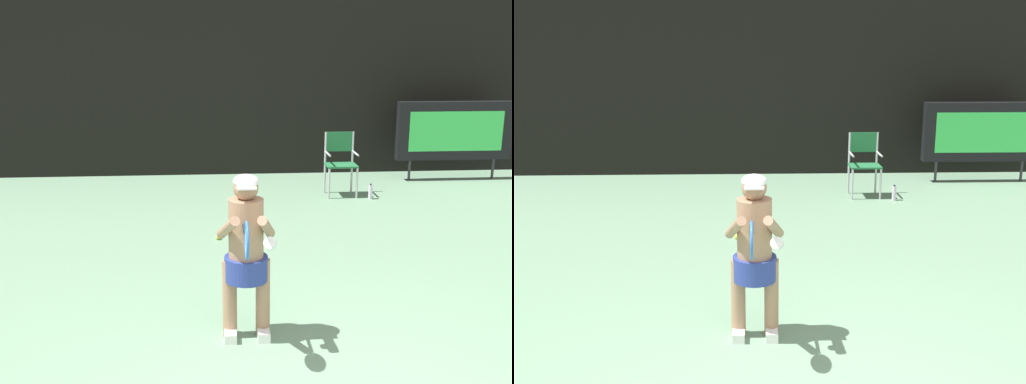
% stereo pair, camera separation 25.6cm
% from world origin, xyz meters
% --- Properties ---
extents(backdrop_screen, '(18.00, 0.12, 3.66)m').
position_xyz_m(backdrop_screen, '(0.00, 8.50, 1.81)').
color(backdrop_screen, black).
rests_on(backdrop_screen, ground).
extents(scoreboard, '(2.20, 0.21, 1.50)m').
position_xyz_m(scoreboard, '(3.87, 7.65, 0.95)').
color(scoreboard, black).
rests_on(scoreboard, ground).
extents(umpire_chair, '(0.52, 0.44, 1.08)m').
position_xyz_m(umpire_chair, '(1.48, 6.67, 0.62)').
color(umpire_chair, '#B7B7BC').
rests_on(umpire_chair, ground).
extents(water_bottle, '(0.07, 0.07, 0.27)m').
position_xyz_m(water_bottle, '(1.94, 6.32, 0.12)').
color(water_bottle, silver).
rests_on(water_bottle, ground).
extents(tennis_player, '(0.53, 0.61, 1.51)m').
position_xyz_m(tennis_player, '(-0.44, 1.60, 0.83)').
color(tennis_player, white).
rests_on(tennis_player, ground).
extents(tennis_racket, '(0.03, 0.60, 0.31)m').
position_xyz_m(tennis_racket, '(-0.47, 1.09, 1.10)').
color(tennis_racket, black).
extents(tennis_ball_loose, '(0.07, 0.07, 0.07)m').
position_xyz_m(tennis_ball_loose, '(-0.67, 4.37, 0.03)').
color(tennis_ball_loose, '#CCDB3D').
rests_on(tennis_ball_loose, ground).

